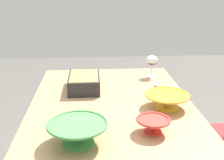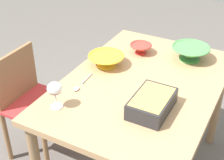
% 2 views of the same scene
% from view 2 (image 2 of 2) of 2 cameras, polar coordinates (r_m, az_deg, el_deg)
% --- Properties ---
extents(dining_table, '(1.28, 0.88, 0.78)m').
position_cam_2_polar(dining_table, '(2.03, 5.06, -2.69)').
color(dining_table, tan).
rests_on(dining_table, ground_plane).
extents(chair, '(0.42, 0.40, 0.81)m').
position_cam_2_polar(chair, '(2.43, -13.79, -3.40)').
color(chair, '#B22D2D').
rests_on(chair, ground_plane).
extents(wine_glass, '(0.08, 0.08, 0.15)m').
position_cam_2_polar(wine_glass, '(1.73, -9.87, -1.67)').
color(wine_glass, white).
rests_on(wine_glass, dining_table).
extents(casserole_dish, '(0.28, 0.19, 0.09)m').
position_cam_2_polar(casserole_dish, '(1.73, 6.92, -3.93)').
color(casserole_dish, '#262628').
rests_on(casserole_dish, dining_table).
extents(mixing_bowl, '(0.25, 0.25, 0.10)m').
position_cam_2_polar(mixing_bowl, '(2.24, 13.37, 4.65)').
color(mixing_bowl, '#4C994C').
rests_on(mixing_bowl, dining_table).
extents(small_bowl, '(0.15, 0.15, 0.07)m').
position_cam_2_polar(small_bowl, '(2.28, 4.99, 5.52)').
color(small_bowl, red).
rests_on(small_bowl, dining_table).
extents(serving_bowl, '(0.23, 0.23, 0.08)m').
position_cam_2_polar(serving_bowl, '(2.12, -0.99, 3.56)').
color(serving_bowl, yellow).
rests_on(serving_bowl, dining_table).
extents(serving_spoon, '(0.22, 0.03, 0.01)m').
position_cam_2_polar(serving_spoon, '(1.94, -5.60, -0.94)').
color(serving_spoon, silver).
rests_on(serving_spoon, dining_table).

